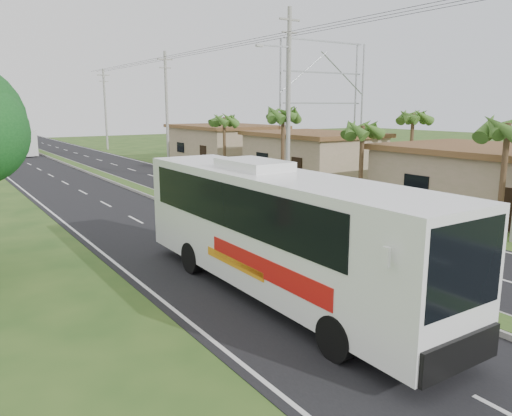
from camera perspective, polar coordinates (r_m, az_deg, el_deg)
ground at (r=16.20m, az=18.47°, el=-9.69°), size 180.00×180.00×0.00m
road_asphalt at (r=32.04m, az=-10.82°, el=1.11°), size 14.00×160.00×0.02m
median_strip at (r=32.02m, az=-10.83°, el=1.27°), size 1.20×160.00×0.18m
lane_edge_left at (r=30.15m, az=-22.62°, el=-0.25°), size 0.12×160.00×0.01m
lane_edge_right at (r=35.13m, az=-0.71°, el=2.21°), size 0.12×160.00×0.01m
shop_near at (r=30.43m, az=26.15°, el=2.96°), size 8.60×12.60×3.52m
shop_mid at (r=40.80m, az=6.42°, el=6.07°), size 7.60×10.60×3.67m
shop_far at (r=52.26m, az=-3.55°, el=7.39°), size 8.60×11.60×3.82m
palm_verge_a at (r=24.37m, az=26.84°, el=8.06°), size 2.40×2.40×5.45m
palm_verge_b at (r=30.17m, az=12.08°, el=8.74°), size 2.40×2.40×5.05m
palm_verge_c at (r=35.04m, az=3.11°, el=10.58°), size 2.40×2.40×5.85m
palm_verge_d at (r=42.86m, az=-3.66°, el=9.99°), size 2.40×2.40×5.25m
palm_behind_shop at (r=38.20m, az=17.52°, el=9.87°), size 2.40×2.40×5.65m
utility_pole_b at (r=34.05m, az=3.70°, el=12.46°), size 3.20×0.28×12.00m
utility_pole_c at (r=51.42m, az=-10.17°, el=11.34°), size 1.60×0.28×11.00m
utility_pole_d at (r=70.20m, az=-16.84°, el=10.84°), size 1.60×0.28×10.50m
billboard_lattice at (r=51.91m, az=7.68°, el=12.69°), size 10.18×1.18×12.07m
coach_bus_main at (r=14.94m, az=2.24°, el=-1.88°), size 2.73×12.59×4.07m
coach_bus_far at (r=67.01m, az=-25.80°, el=7.02°), size 3.11×10.64×3.06m
motorcyclist at (r=21.75m, az=-1.40°, el=-1.42°), size 1.84×1.02×2.29m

